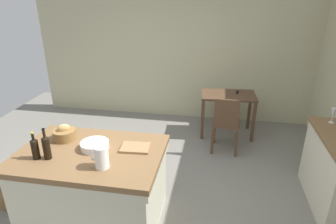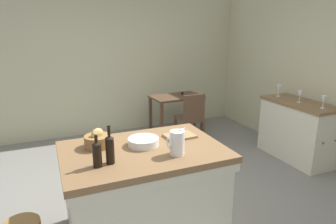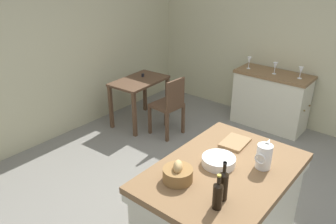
% 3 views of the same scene
% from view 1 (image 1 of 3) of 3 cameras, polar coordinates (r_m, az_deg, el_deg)
% --- Properties ---
extents(ground_plane, '(6.76, 6.76, 0.00)m').
position_cam_1_polar(ground_plane, '(3.82, -5.12, -15.81)').
color(ground_plane, slate).
extents(wall_back, '(5.32, 0.12, 2.60)m').
position_cam_1_polar(wall_back, '(5.63, 1.30, 11.88)').
color(wall_back, '#B7B28E').
rests_on(wall_back, ground).
extents(island_table, '(1.47, 1.01, 0.86)m').
position_cam_1_polar(island_table, '(3.30, -14.28, -13.43)').
color(island_table, brown).
rests_on(island_table, ground).
extents(writing_desk, '(0.93, 0.61, 0.79)m').
position_cam_1_polar(writing_desk, '(5.08, 11.60, 2.15)').
color(writing_desk, '#513826').
rests_on(writing_desk, ground).
extents(wooden_chair, '(0.42, 0.42, 0.92)m').
position_cam_1_polar(wooden_chair, '(4.54, 11.23, -2.01)').
color(wooden_chair, '#513826').
rests_on(wooden_chair, ground).
extents(pitcher, '(0.17, 0.13, 0.26)m').
position_cam_1_polar(pitcher, '(2.76, -12.86, -8.49)').
color(pitcher, white).
rests_on(pitcher, island_table).
extents(wash_bowl, '(0.29, 0.29, 0.07)m').
position_cam_1_polar(wash_bowl, '(3.11, -14.06, -6.30)').
color(wash_bowl, white).
rests_on(wash_bowl, island_table).
extents(bread_basket, '(0.24, 0.24, 0.18)m').
position_cam_1_polar(bread_basket, '(3.38, -19.51, -4.02)').
color(bread_basket, olive).
rests_on(bread_basket, island_table).
extents(cutting_board, '(0.31, 0.24, 0.02)m').
position_cam_1_polar(cutting_board, '(3.05, -6.38, -6.90)').
color(cutting_board, '#99754C').
rests_on(cutting_board, island_table).
extents(wine_bottle_dark, '(0.07, 0.07, 0.32)m').
position_cam_1_polar(wine_bottle_dark, '(3.04, -22.60, -6.25)').
color(wine_bottle_dark, black).
rests_on(wine_bottle_dark, island_table).
extents(wine_bottle_amber, '(0.07, 0.07, 0.28)m').
position_cam_1_polar(wine_bottle_amber, '(3.09, -24.46, -6.41)').
color(wine_bottle_amber, black).
rests_on(wine_bottle_amber, island_table).
extents(wine_glass_middle, '(0.07, 0.07, 0.18)m').
position_cam_1_polar(wine_glass_middle, '(4.01, 29.50, -0.14)').
color(wine_glass_middle, white).
rests_on(wine_glass_middle, side_cabinet).
extents(wicker_hamper, '(0.31, 0.31, 0.33)m').
position_cam_1_polar(wicker_hamper, '(4.04, -28.07, -13.46)').
color(wicker_hamper, olive).
rests_on(wicker_hamper, ground).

